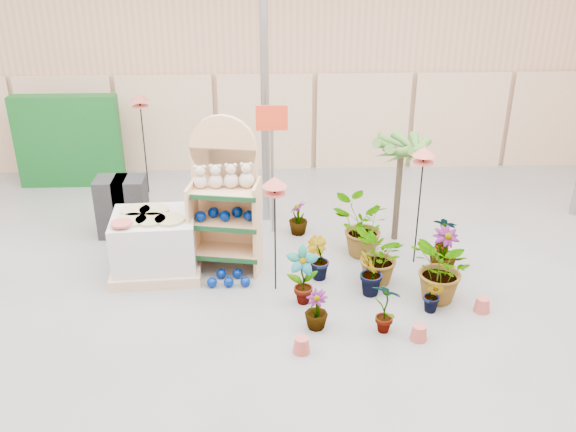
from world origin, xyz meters
name	(u,v)px	position (x,y,z in m)	size (l,w,h in m)	color
room	(266,149)	(0.00, 0.91, 2.21)	(15.20, 12.10, 4.70)	slate
display_shelf	(225,201)	(-0.61, 1.90, 1.07)	(1.07, 0.78, 2.34)	tan
teddy_bears	(226,178)	(-0.58, 1.79, 1.48)	(0.87, 0.23, 0.37)	#BFAE9B
gazing_balls_shelf	(225,214)	(-0.61, 1.75, 0.92)	(0.86, 0.29, 0.16)	navy
gazing_balls_floor	(229,279)	(-0.57, 1.35, 0.07)	(0.63, 0.39, 0.15)	navy
pallet_stack	(155,244)	(-1.66, 1.72, 0.46)	(1.37, 1.16, 0.97)	tan
charcoal_planters	(123,207)	(-2.38, 3.01, 0.50)	(0.80, 0.50, 1.00)	black
trellis_stock	(69,141)	(-3.80, 5.20, 0.90)	(2.00, 0.30, 1.80)	#0E4F19
offer_sign	(272,144)	(0.10, 2.98, 1.57)	(0.50, 0.08, 2.20)	gray
bird_table_front	(275,186)	(0.11, 1.17, 1.61)	(0.34, 0.34, 1.74)	black
bird_table_right	(424,155)	(2.26, 1.87, 1.75)	(0.34, 0.34, 1.89)	black
bird_table_back	(140,101)	(-2.27, 4.75, 1.80)	(0.34, 0.34, 1.94)	black
palm	(401,147)	(2.11, 2.66, 1.60)	(0.70, 0.70, 1.86)	#3F3425
potted_plant_0	(302,276)	(0.47, 0.79, 0.43)	(0.45, 0.30, 0.85)	#3E6D27
potted_plant_1	(371,273)	(1.44, 0.94, 0.36)	(0.40, 0.32, 0.73)	#3E6D27
potted_plant_2	(379,257)	(1.60, 1.25, 0.44)	(0.79, 0.69, 0.88)	#3E6D27
potted_plant_3	(444,251)	(2.61, 1.53, 0.36)	(0.41, 0.41, 0.73)	#3E6D27
potted_plant_4	(444,236)	(2.74, 2.03, 0.36)	(0.38, 0.26, 0.72)	#3E6D27
potted_plant_5	(318,258)	(0.73, 1.46, 0.32)	(0.36, 0.29, 0.65)	#3E6D27
potted_plant_6	(361,228)	(1.45, 2.13, 0.48)	(0.86, 0.74, 0.95)	#3E6D27
potted_plant_7	(316,310)	(0.62, 0.20, 0.27)	(0.30, 0.30, 0.54)	#3E6D27
potted_plant_8	(386,307)	(1.50, 0.09, 0.37)	(0.39, 0.27, 0.74)	#3E6D27
potted_plant_9	(433,296)	(2.22, 0.50, 0.26)	(0.28, 0.23, 0.51)	#3E6D27
potted_plant_10	(443,270)	(2.39, 0.77, 0.49)	(0.89, 0.77, 0.99)	#3E6D27
potted_plant_11	(298,218)	(0.52, 2.91, 0.29)	(0.32, 0.32, 0.58)	#3E6D27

